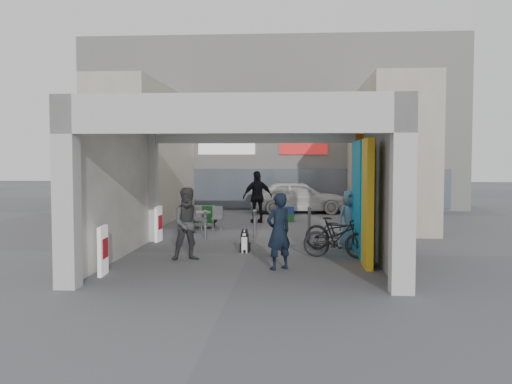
# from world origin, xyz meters

# --- Properties ---
(ground) EXTENTS (90.00, 90.00, 0.00)m
(ground) POSITION_xyz_m (0.00, 0.00, 0.00)
(ground) COLOR #55565B
(ground) RESTS_ON ground
(arcade_canopy) EXTENTS (6.40, 6.45, 6.40)m
(arcade_canopy) POSITION_xyz_m (0.54, -0.82, 2.30)
(arcade_canopy) COLOR #B7B7B2
(arcade_canopy) RESTS_ON ground
(far_building) EXTENTS (18.00, 4.08, 8.00)m
(far_building) POSITION_xyz_m (-0.00, 13.99, 3.99)
(far_building) COLOR silver
(far_building) RESTS_ON ground
(plaza_bldg_left) EXTENTS (2.00, 9.00, 5.00)m
(plaza_bldg_left) POSITION_xyz_m (-4.50, 7.50, 2.50)
(plaza_bldg_left) COLOR beige
(plaza_bldg_left) RESTS_ON ground
(plaza_bldg_right) EXTENTS (2.00, 9.00, 5.00)m
(plaza_bldg_right) POSITION_xyz_m (4.50, 7.50, 2.50)
(plaza_bldg_right) COLOR beige
(plaza_bldg_right) RESTS_ON ground
(bollard_left) EXTENTS (0.09, 0.09, 0.83)m
(bollard_left) POSITION_xyz_m (-1.49, 2.46, 0.41)
(bollard_left) COLOR gray
(bollard_left) RESTS_ON ground
(bollard_center) EXTENTS (0.09, 0.09, 0.84)m
(bollard_center) POSITION_xyz_m (-0.04, 2.59, 0.42)
(bollard_center) COLOR gray
(bollard_center) RESTS_ON ground
(bollard_right) EXTENTS (0.09, 0.09, 0.97)m
(bollard_right) POSITION_xyz_m (1.55, 2.47, 0.49)
(bollard_right) COLOR gray
(bollard_right) RESTS_ON ground
(advert_board_near) EXTENTS (0.13, 0.55, 1.00)m
(advert_board_near) POSITION_xyz_m (-2.75, -2.83, 0.51)
(advert_board_near) COLOR white
(advert_board_near) RESTS_ON ground
(advert_board_far) EXTENTS (0.11, 0.55, 1.00)m
(advert_board_far) POSITION_xyz_m (-2.75, 1.89, 0.51)
(advert_board_far) COLOR white
(advert_board_far) RESTS_ON ground
(cafe_set) EXTENTS (1.31, 1.06, 0.80)m
(cafe_set) POSITION_xyz_m (-1.97, 4.26, 0.28)
(cafe_set) COLOR #B4B4B9
(cafe_set) RESTS_ON ground
(produce_stand) EXTENTS (1.13, 0.61, 0.74)m
(produce_stand) POSITION_xyz_m (-2.12, 5.20, 0.30)
(produce_stand) COLOR black
(produce_stand) RESTS_ON ground
(crate_stack) EXTENTS (0.46, 0.36, 0.56)m
(crate_stack) POSITION_xyz_m (0.88, 7.30, 0.28)
(crate_stack) COLOR #1B6028
(crate_stack) RESTS_ON ground
(border_collie) EXTENTS (0.23, 0.45, 0.62)m
(border_collie) POSITION_xyz_m (-0.12, 0.15, 0.25)
(border_collie) COLOR black
(border_collie) RESTS_ON ground
(man_with_dog) EXTENTS (0.71, 0.67, 1.64)m
(man_with_dog) POSITION_xyz_m (0.79, -2.00, 0.82)
(man_with_dog) COLOR black
(man_with_dog) RESTS_ON ground
(man_back_turned) EXTENTS (0.98, 0.87, 1.69)m
(man_back_turned) POSITION_xyz_m (-1.33, -1.00, 0.85)
(man_back_turned) COLOR #3D3D40
(man_back_turned) RESTS_ON ground
(man_elderly) EXTENTS (0.89, 0.75, 1.55)m
(man_elderly) POSITION_xyz_m (2.60, 1.09, 0.77)
(man_elderly) COLOR #5B91B1
(man_elderly) RESTS_ON ground
(man_crates) EXTENTS (1.21, 0.83, 1.91)m
(man_crates) POSITION_xyz_m (-0.24, 6.81, 0.95)
(man_crates) COLOR black
(man_crates) RESTS_ON ground
(bicycle_front) EXTENTS (2.01, 1.30, 1.00)m
(bicycle_front) POSITION_xyz_m (2.30, 0.52, 0.50)
(bicycle_front) COLOR black
(bicycle_front) RESTS_ON ground
(bicycle_rear) EXTENTS (1.67, 0.75, 0.97)m
(bicycle_rear) POSITION_xyz_m (2.14, -0.48, 0.49)
(bicycle_rear) COLOR black
(bicycle_rear) RESTS_ON ground
(white_van) EXTENTS (4.27, 2.00, 1.41)m
(white_van) POSITION_xyz_m (1.27, 10.75, 0.71)
(white_van) COLOR silver
(white_van) RESTS_ON ground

